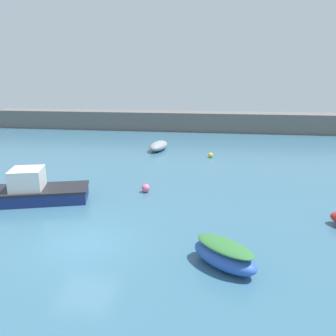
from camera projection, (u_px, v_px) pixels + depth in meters
The scene contains 7 objects.
ground_plane at pixel (84, 245), 13.50m from camera, with size 120.00×120.00×0.20m, color #38667F.
harbor_breakwater at pixel (178, 121), 43.27m from camera, with size 51.66×3.81×2.38m, color #66605B.
rowboat_blue_near at pixel (159, 146), 30.92m from camera, with size 1.83×3.57×0.84m.
motorboat_with_cabin at pixel (34, 190), 17.88m from camera, with size 5.87×3.71×1.86m.
rowboat_with_red_cover at pixel (224, 255), 11.62m from camera, with size 2.80×2.59×0.93m.
mooring_buoy_yellow at pixel (211, 155), 28.10m from camera, with size 0.42×0.42×0.42m, color yellow.
mooring_buoy_pink at pixel (146, 188), 19.43m from camera, with size 0.50×0.50×0.50m, color #EA668C.
Camera 1 is at (5.29, -11.53, 6.48)m, focal length 35.00 mm.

